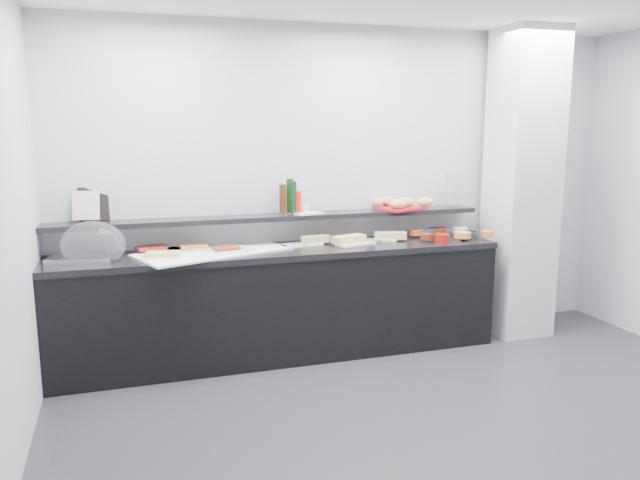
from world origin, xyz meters
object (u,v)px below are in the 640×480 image
object	(u,v)px
condiment_tray	(308,213)
carafe	(452,190)
sandwich_plate_mid	(355,244)
framed_print	(94,204)
bread_tray	(401,208)
cloche_base	(83,258)

from	to	relation	value
condiment_tray	carafe	world-z (taller)	carafe
sandwich_plate_mid	framed_print	size ratio (longest dim) A/B	1.28
bread_tray	sandwich_plate_mid	bearing A→B (deg)	-179.81
cloche_base	carafe	xyz separation A→B (m)	(3.12, 0.15, 0.38)
condiment_tray	bread_tray	distance (m)	0.86
framed_print	bread_tray	bearing A→B (deg)	-7.83
sandwich_plate_mid	framed_print	distance (m)	2.09
cloche_base	sandwich_plate_mid	bearing A→B (deg)	11.53
sandwich_plate_mid	carafe	xyz separation A→B (m)	(1.00, 0.20, 0.39)
cloche_base	carafe	bearing A→B (deg)	15.64
bread_tray	carafe	bearing A→B (deg)	-20.56
cloche_base	condiment_tray	size ratio (longest dim) A/B	2.04
framed_print	carafe	world-z (taller)	carafe
sandwich_plate_mid	condiment_tray	distance (m)	0.47
sandwich_plate_mid	bread_tray	distance (m)	0.59
cloche_base	condiment_tray	xyz separation A→B (m)	(1.76, 0.13, 0.24)
condiment_tray	bread_tray	size ratio (longest dim) A/B	0.59
condiment_tray	bread_tray	xyz separation A→B (m)	(0.86, 0.02, 0.00)
bread_tray	carafe	xyz separation A→B (m)	(0.50, 0.01, 0.14)
sandwich_plate_mid	bread_tray	world-z (taller)	bread_tray
framed_print	condiment_tray	bearing A→B (deg)	-10.00
sandwich_plate_mid	bread_tray	xyz separation A→B (m)	(0.50, 0.20, 0.25)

